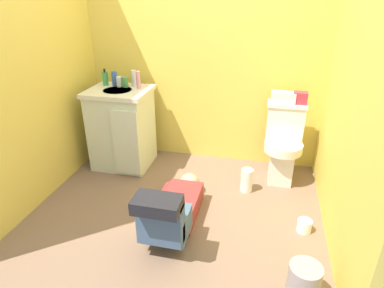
% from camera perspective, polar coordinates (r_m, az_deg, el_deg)
% --- Properties ---
extents(ground_plane, '(2.89, 3.02, 0.04)m').
position_cam_1_polar(ground_plane, '(2.92, -2.41, -11.23)').
color(ground_plane, '#7D604B').
extents(wall_back, '(2.55, 0.08, 2.40)m').
position_cam_1_polar(wall_back, '(3.40, 2.09, 16.62)').
color(wall_back, '#E6C850').
rests_on(wall_back, ground_plane).
extents(wall_left, '(0.08, 2.02, 2.40)m').
position_cam_1_polar(wall_left, '(2.98, -27.09, 12.69)').
color(wall_left, '#E6C850').
rests_on(wall_left, ground_plane).
extents(wall_right, '(0.08, 2.02, 2.40)m').
position_cam_1_polar(wall_right, '(2.38, 27.50, 9.98)').
color(wall_right, '#E6C850').
rests_on(wall_right, ground_plane).
extents(toilet, '(0.36, 0.46, 0.75)m').
position_cam_1_polar(toilet, '(3.27, 15.45, 0.01)').
color(toilet, silver).
rests_on(toilet, ground_plane).
extents(vanity_cabinet, '(0.60, 0.53, 0.82)m').
position_cam_1_polar(vanity_cabinet, '(3.47, -11.99, 2.79)').
color(vanity_cabinet, silver).
rests_on(vanity_cabinet, ground_plane).
extents(faucet, '(0.02, 0.02, 0.10)m').
position_cam_1_polar(faucet, '(3.45, -11.73, 10.65)').
color(faucet, silver).
rests_on(faucet, vanity_cabinet).
extents(person_plumber, '(0.39, 1.06, 0.52)m').
position_cam_1_polar(person_plumber, '(2.59, -3.24, -11.15)').
color(person_plumber, maroon).
rests_on(person_plumber, ground_plane).
extents(tissue_box, '(0.22, 0.11, 0.10)m').
position_cam_1_polar(tissue_box, '(3.20, 15.51, 7.78)').
color(tissue_box, silver).
rests_on(tissue_box, toilet).
extents(toiletry_bag, '(0.12, 0.09, 0.11)m').
position_cam_1_polar(toiletry_bag, '(3.21, 18.21, 7.58)').
color(toiletry_bag, '#B22D3F').
rests_on(toiletry_bag, toilet).
extents(soap_dispenser, '(0.06, 0.06, 0.17)m').
position_cam_1_polar(soap_dispenser, '(3.51, -14.76, 10.90)').
color(soap_dispenser, '#35924E').
rests_on(soap_dispenser, vanity_cabinet).
extents(bottle_blue, '(0.06, 0.06, 0.14)m').
position_cam_1_polar(bottle_blue, '(3.47, -13.22, 10.95)').
color(bottle_blue, '#3D63B6').
rests_on(bottle_blue, vanity_cabinet).
extents(bottle_white, '(0.06, 0.06, 0.10)m').
position_cam_1_polar(bottle_white, '(3.43, -12.46, 10.48)').
color(bottle_white, white).
rests_on(bottle_white, vanity_cabinet).
extents(bottle_green, '(0.06, 0.06, 0.10)m').
position_cam_1_polar(bottle_green, '(3.40, -11.46, 10.44)').
color(bottle_green, '#4C9B4D').
rests_on(bottle_green, vanity_cabinet).
extents(bottle_clear, '(0.05, 0.05, 0.16)m').
position_cam_1_polar(bottle_clear, '(3.41, -10.05, 11.15)').
color(bottle_clear, silver).
rests_on(bottle_clear, vanity_cabinet).
extents(bottle_pink, '(0.04, 0.04, 0.17)m').
position_cam_1_polar(bottle_pink, '(3.32, -9.28, 10.89)').
color(bottle_pink, pink).
rests_on(bottle_pink, vanity_cabinet).
extents(trash_can, '(0.20, 0.20, 0.25)m').
position_cam_1_polar(trash_can, '(2.24, 18.72, -21.75)').
color(trash_can, gray).
rests_on(trash_can, ground_plane).
extents(paper_towel_roll, '(0.11, 0.11, 0.22)m').
position_cam_1_polar(paper_towel_roll, '(3.10, 9.44, -6.20)').
color(paper_towel_roll, white).
rests_on(paper_towel_roll, ground_plane).
extents(toilet_paper_roll, '(0.11, 0.11, 0.10)m').
position_cam_1_polar(toilet_paper_roll, '(2.77, 18.85, -13.23)').
color(toilet_paper_roll, white).
rests_on(toilet_paper_roll, ground_plane).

